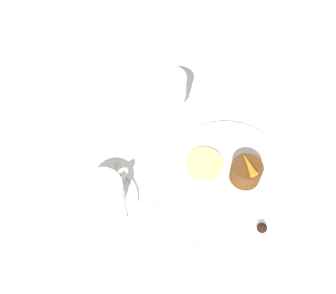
{
  "coord_description": "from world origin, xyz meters",
  "views": [
    {
      "loc": [
        -0.38,
        -0.2,
        0.7
      ],
      "look_at": [
        -0.06,
        0.08,
        0.04
      ],
      "focal_mm": 42.0,
      "sensor_mm": 36.0,
      "label": 1
    }
  ],
  "objects_px": {
    "coffee_cup": "(103,192)",
    "wine_glass": "(170,89)",
    "dessert_cake": "(247,171)",
    "fork": "(169,223)",
    "dinner_plate": "(229,167)"
  },
  "relations": [
    {
      "from": "dinner_plate",
      "to": "dessert_cake",
      "type": "bearing_deg",
      "value": -88.17
    },
    {
      "from": "fork",
      "to": "dessert_cake",
      "type": "distance_m",
      "value": 0.18
    },
    {
      "from": "wine_glass",
      "to": "dessert_cake",
      "type": "bearing_deg",
      "value": -97.9
    },
    {
      "from": "coffee_cup",
      "to": "dessert_cake",
      "type": "height_order",
      "value": "coffee_cup"
    },
    {
      "from": "dessert_cake",
      "to": "fork",
      "type": "bearing_deg",
      "value": 163.67
    },
    {
      "from": "coffee_cup",
      "to": "fork",
      "type": "bearing_deg",
      "value": -68.86
    },
    {
      "from": "coffee_cup",
      "to": "wine_glass",
      "type": "bearing_deg",
      "value": 12.79
    },
    {
      "from": "dinner_plate",
      "to": "coffee_cup",
      "type": "relative_size",
      "value": 2.11
    },
    {
      "from": "fork",
      "to": "coffee_cup",
      "type": "bearing_deg",
      "value": 111.14
    },
    {
      "from": "dinner_plate",
      "to": "fork",
      "type": "distance_m",
      "value": 0.17
    },
    {
      "from": "coffee_cup",
      "to": "wine_glass",
      "type": "relative_size",
      "value": 1.0
    },
    {
      "from": "dinner_plate",
      "to": "wine_glass",
      "type": "height_order",
      "value": "wine_glass"
    },
    {
      "from": "coffee_cup",
      "to": "wine_glass",
      "type": "xyz_separation_m",
      "value": [
        0.25,
        0.06,
        0.04
      ]
    },
    {
      "from": "coffee_cup",
      "to": "fork",
      "type": "xyz_separation_m",
      "value": [
        0.05,
        -0.12,
        -0.03
      ]
    },
    {
      "from": "wine_glass",
      "to": "dessert_cake",
      "type": "relative_size",
      "value": 1.76
    }
  ]
}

